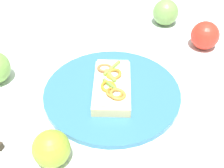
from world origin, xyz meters
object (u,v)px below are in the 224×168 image
at_px(plate, 112,93).
at_px(sandwich, 112,85).
at_px(apple_0, 166,12).
at_px(apple_1, 205,35).
at_px(apple_3, 51,149).

relative_size(plate, sandwich, 1.78).
relative_size(sandwich, apple_0, 2.26).
bearing_deg(apple_0, sandwich, -68.69).
bearing_deg(sandwich, apple_1, 129.29).
xyz_separation_m(plate, apple_0, (-0.13, 0.33, 0.03)).
relative_size(plate, apple_0, 4.01).
relative_size(apple_0, apple_3, 1.12).
height_order(sandwich, apple_0, apple_0).
bearing_deg(plate, apple_0, 111.25).
xyz_separation_m(sandwich, apple_3, (0.06, -0.20, 0.01)).
distance_m(apple_1, apple_3, 0.51).
height_order(apple_0, apple_1, apple_0).
bearing_deg(plate, sandwich, -44.92).
bearing_deg(apple_3, apple_1, 93.88).
height_order(plate, sandwich, sandwich).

